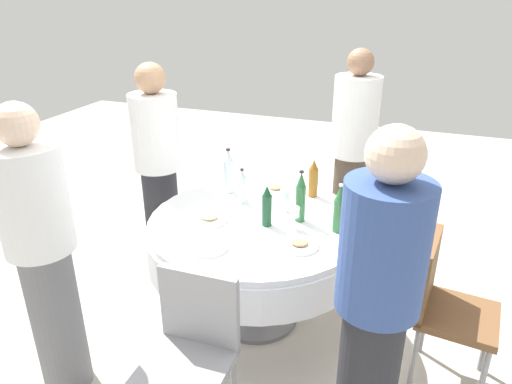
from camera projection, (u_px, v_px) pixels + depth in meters
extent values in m
plane|color=#B7B2A8|center=(256.00, 316.00, 3.23)|extent=(10.00, 10.00, 0.00)
cylinder|color=white|center=(256.00, 223.00, 2.94)|extent=(1.33, 1.33, 0.04)
cylinder|color=white|center=(256.00, 241.00, 2.99)|extent=(1.36, 1.36, 0.22)
cylinder|color=slate|center=(256.00, 287.00, 3.13)|extent=(0.14, 0.14, 0.48)
cylinder|color=slate|center=(256.00, 315.00, 3.22)|extent=(0.56, 0.56, 0.03)
cylinder|color=silver|center=(242.00, 190.00, 3.12)|extent=(0.06, 0.06, 0.18)
cone|color=silver|center=(242.00, 174.00, 3.07)|extent=(0.05, 0.05, 0.05)
cylinder|color=black|center=(242.00, 170.00, 3.06)|extent=(0.02, 0.02, 0.01)
cylinder|color=#194728|center=(267.00, 210.00, 2.83)|extent=(0.06, 0.06, 0.20)
cone|color=#194728|center=(267.00, 191.00, 2.78)|extent=(0.05, 0.05, 0.07)
cylinder|color=silver|center=(267.00, 185.00, 2.76)|extent=(0.03, 0.03, 0.01)
cylinder|color=#8C5619|center=(313.00, 183.00, 3.22)|extent=(0.06, 0.06, 0.20)
cone|color=#8C5619|center=(314.00, 165.00, 3.16)|extent=(0.06, 0.06, 0.06)
cylinder|color=silver|center=(314.00, 159.00, 3.15)|extent=(0.02, 0.02, 0.01)
cylinder|color=#2D6B38|center=(300.00, 203.00, 2.88)|extent=(0.06, 0.06, 0.23)
cone|color=#2D6B38|center=(301.00, 179.00, 2.81)|extent=(0.06, 0.06, 0.08)
cylinder|color=black|center=(302.00, 172.00, 2.79)|extent=(0.03, 0.03, 0.01)
cylinder|color=silver|center=(229.00, 176.00, 3.27)|extent=(0.07, 0.07, 0.24)
cone|color=silver|center=(228.00, 155.00, 3.21)|extent=(0.06, 0.06, 0.07)
cylinder|color=black|center=(228.00, 150.00, 3.19)|extent=(0.03, 0.03, 0.01)
cylinder|color=#2D6B38|center=(339.00, 215.00, 2.76)|extent=(0.07, 0.07, 0.20)
cone|color=#2D6B38|center=(341.00, 193.00, 2.70)|extent=(0.06, 0.06, 0.08)
cylinder|color=silver|center=(341.00, 185.00, 2.68)|extent=(0.03, 0.03, 0.01)
cylinder|color=white|center=(285.00, 210.00, 3.05)|extent=(0.06, 0.06, 0.00)
cylinder|color=white|center=(285.00, 204.00, 3.03)|extent=(0.01, 0.01, 0.08)
cylinder|color=white|center=(285.00, 194.00, 3.00)|extent=(0.06, 0.06, 0.07)
cylinder|color=white|center=(294.00, 228.00, 2.82)|extent=(0.06, 0.06, 0.00)
cylinder|color=white|center=(294.00, 222.00, 2.81)|extent=(0.01, 0.01, 0.08)
cylinder|color=white|center=(294.00, 212.00, 2.78)|extent=(0.06, 0.06, 0.06)
cylinder|color=maroon|center=(294.00, 215.00, 2.79)|extent=(0.05, 0.05, 0.02)
cylinder|color=white|center=(207.00, 246.00, 2.62)|extent=(0.24, 0.24, 0.02)
cylinder|color=white|center=(209.00, 219.00, 2.92)|extent=(0.24, 0.24, 0.02)
ellipsoid|color=tan|center=(209.00, 217.00, 2.91)|extent=(0.11, 0.10, 0.02)
cylinder|color=white|center=(299.00, 245.00, 2.63)|extent=(0.21, 0.21, 0.02)
ellipsoid|color=tan|center=(299.00, 243.00, 2.62)|extent=(0.10, 0.09, 0.02)
cylinder|color=white|center=(276.00, 190.00, 3.34)|extent=(0.21, 0.21, 0.02)
ellipsoid|color=tan|center=(276.00, 187.00, 3.33)|extent=(0.09, 0.08, 0.02)
cube|color=silver|center=(252.00, 236.00, 2.74)|extent=(0.10, 0.17, 0.00)
cube|color=silver|center=(256.00, 211.00, 3.04)|extent=(0.18, 0.06, 0.00)
cube|color=silver|center=(249.00, 262.00, 2.49)|extent=(0.04, 0.18, 0.00)
cylinder|color=#4C3F33|center=(348.00, 207.00, 3.78)|extent=(0.26, 0.26, 0.89)
cylinder|color=white|center=(356.00, 117.00, 3.48)|extent=(0.34, 0.34, 0.59)
sphere|color=#8C664C|center=(361.00, 62.00, 3.32)|extent=(0.19, 0.19, 0.19)
cylinder|color=#26262B|center=(163.00, 219.00, 3.65)|extent=(0.26, 0.26, 0.84)
cylinder|color=white|center=(155.00, 132.00, 3.37)|extent=(0.34, 0.34, 0.55)
sphere|color=tan|center=(150.00, 78.00, 3.21)|extent=(0.21, 0.21, 0.21)
cylinder|color=#334C8C|center=(384.00, 248.00, 1.80)|extent=(0.34, 0.34, 0.54)
sphere|color=beige|center=(395.00, 154.00, 1.65)|extent=(0.21, 0.21, 0.21)
cylinder|color=slate|center=(57.00, 319.00, 2.54)|extent=(0.26, 0.26, 0.87)
cylinder|color=white|center=(32.00, 200.00, 2.25)|extent=(0.34, 0.34, 0.54)
sphere|color=beige|center=(16.00, 124.00, 2.10)|extent=(0.20, 0.20, 0.20)
cube|color=#99999E|center=(185.00, 369.00, 2.19)|extent=(0.41, 0.41, 0.04)
cube|color=#99999E|center=(199.00, 309.00, 2.26)|extent=(0.40, 0.05, 0.42)
cylinder|color=gray|center=(173.00, 373.00, 2.48)|extent=(0.03, 0.03, 0.43)
cube|color=brown|center=(458.00, 316.00, 2.54)|extent=(0.45, 0.45, 0.04)
cube|color=brown|center=(429.00, 274.00, 2.53)|extent=(0.09, 0.40, 0.42)
cylinder|color=gray|center=(482.00, 382.00, 2.42)|extent=(0.03, 0.03, 0.43)
cylinder|color=gray|center=(486.00, 341.00, 2.70)|extent=(0.03, 0.03, 0.43)
cylinder|color=gray|center=(414.00, 360.00, 2.57)|extent=(0.03, 0.03, 0.43)
cylinder|color=gray|center=(424.00, 323.00, 2.84)|extent=(0.03, 0.03, 0.43)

